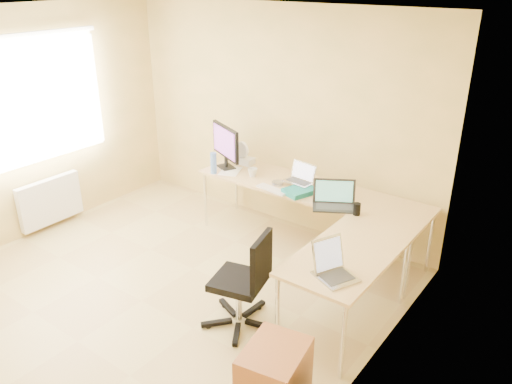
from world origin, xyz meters
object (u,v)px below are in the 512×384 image
Objects in this scene: laptop_return at (336,265)px; monitor at (226,147)px; desk_return at (345,289)px; mug at (253,172)px; desk_main at (308,218)px; office_chair at (238,276)px; laptop_center at (299,174)px; keyboard at (273,190)px; water_bottle at (213,163)px; laptop_black at (335,195)px; desk_fan at (244,153)px.

monitor is at bearing 83.68° from laptop_return.
mug is (-1.67, 0.89, 0.42)m from desk_return.
desk_main is 2.85× the size of office_chair.
monitor is 2.57m from laptop_return.
mug is at bearing -166.82° from laptop_center.
monitor reaches higher than mug.
laptop_return is (1.77, -1.28, 0.06)m from mug.
water_bottle is (-0.84, 0.00, 0.12)m from keyboard.
monitor is at bearing -176.42° from desk_main.
desk_return is at bearing -18.49° from water_bottle.
laptop_center is 0.60m from mug.
laptop_black is 0.75m from keyboard.
laptop_return is (0.10, -0.39, 0.48)m from desk_return.
desk_fan is (-0.95, 0.25, -0.03)m from laptop_center.
laptop_return is (2.20, -1.10, -0.01)m from water_bottle.
desk_fan is at bearing 83.02° from water_bottle.
desk_return is 1.94m from mug.
monitor is at bearing 90.00° from water_bottle.
water_bottle is 1.88m from office_chair.
water_bottle reaches higher than mug.
desk_return is 1.49m from keyboard.
desk_return is 11.86× the size of mug.
mug is 0.12× the size of office_chair.
mug is at bearing 152.02° from desk_return.
desk_fan reaches higher than keyboard.
monitor is 5.57× the size of mug.
monitor is 2.42× the size of water_bottle.
desk_fan is at bearing 169.37° from desk_main.
mug is 1.73m from office_chair.
desk_return is 2.38m from monitor.
desk_return is 0.63m from laptop_return.
monitor is (-1.13, -0.07, 0.63)m from desk_main.
desk_main is 0.56m from keyboard.
water_bottle is at bearing -159.03° from laptop_center.
mug is (-0.70, -0.11, 0.42)m from desk_main.
laptop_center is 0.75× the size of laptop_black.
desk_fan is (-0.37, 0.31, 0.07)m from mug.
laptop_center is (-0.11, -0.05, 0.52)m from desk_main.
water_bottle is (-2.10, 0.70, 0.49)m from desk_return.
keyboard is 1.37m from office_chair.
laptop_black reaches higher than water_bottle.
desk_main is at bearing 134.27° from desk_return.
desk_return is at bearing 0.69° from monitor.
water_bottle is at bearing 149.35° from laptop_black.
laptop_center is 0.91× the size of laptop_return.
desk_return is at bearing -45.73° from desk_main.
laptop_return is (2.20, -1.32, -0.15)m from monitor.
desk_return is 5.21× the size of desk_fan.
laptop_center is 0.61m from laptop_black.
monitor is at bearing 141.15° from laptop_black.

